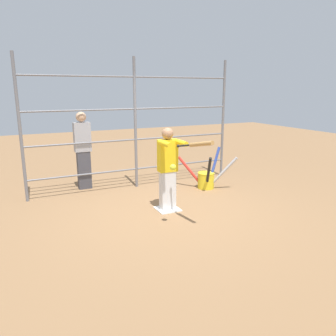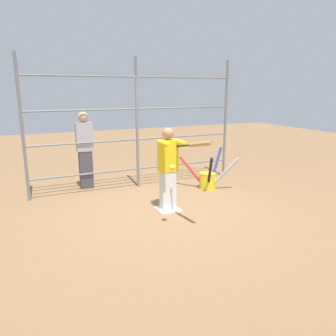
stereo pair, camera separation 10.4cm
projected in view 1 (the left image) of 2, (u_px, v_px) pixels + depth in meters
The scene contains 8 objects.
ground_plane at pixel (168, 209), 5.96m from camera, with size 24.00×24.00×0.00m, color olive.
home_plate at pixel (168, 209), 5.96m from camera, with size 0.40×0.40×0.02m.
fence_backstop at pixel (135, 124), 7.03m from camera, with size 4.60×0.06×2.79m.
batter at pixel (168, 167), 5.76m from camera, with size 0.38×0.51×1.49m.
baseball_bat_swinging at pixel (198, 144), 4.87m from camera, with size 0.16×0.88×0.23m.
softball_in_flight at pixel (173, 167), 4.93m from camera, with size 0.10×0.10×0.10m.
bat_bucket at pixel (207, 178), 7.18m from camera, with size 1.04×0.90×0.91m.
bystander_behind_fence at pixel (83, 149), 7.02m from camera, with size 0.35×0.21×1.67m.
Camera 1 is at (2.43, 5.06, 2.14)m, focal length 35.00 mm.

